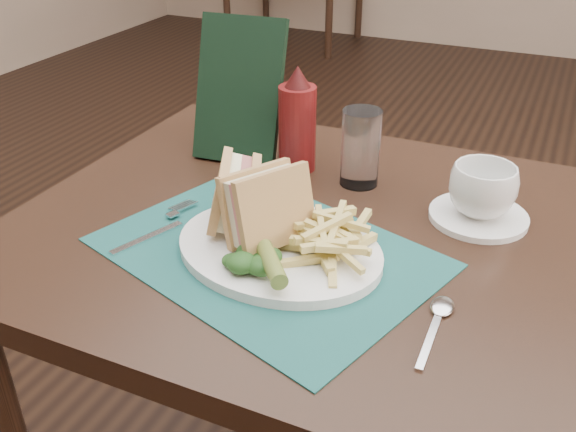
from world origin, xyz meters
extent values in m
plane|color=black|center=(0.00, 0.00, 0.00)|extent=(7.00, 7.00, 0.00)
plane|color=tan|center=(0.00, 3.50, 0.00)|extent=(6.00, 0.00, 6.00)
cube|color=#184F4B|center=(-0.03, -0.60, 0.75)|extent=(0.53, 0.45, 0.00)
cylinder|color=#586A28|center=(0.00, -0.67, 0.79)|extent=(0.09, 0.11, 0.03)
cylinder|color=white|center=(0.22, -0.39, 0.76)|extent=(0.17, 0.17, 0.01)
imported|color=white|center=(0.22, -0.39, 0.80)|extent=(0.14, 0.14, 0.08)
cylinder|color=white|center=(0.02, -0.34, 0.81)|extent=(0.08, 0.08, 0.13)
cube|color=black|center=(-0.22, -0.32, 0.87)|extent=(0.16, 0.11, 0.25)
camera|label=1|loc=(0.31, -1.28, 1.24)|focal=40.00mm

